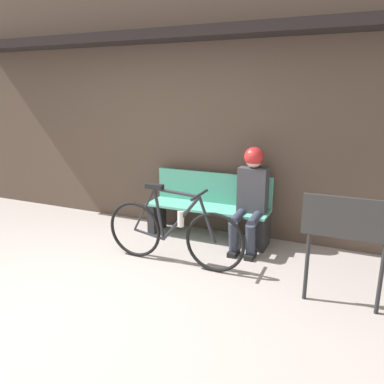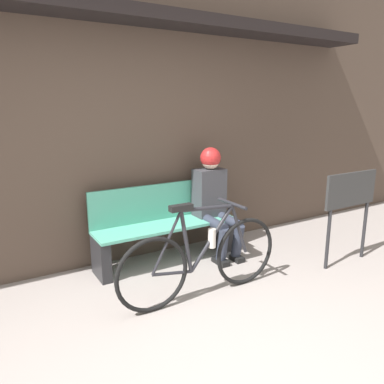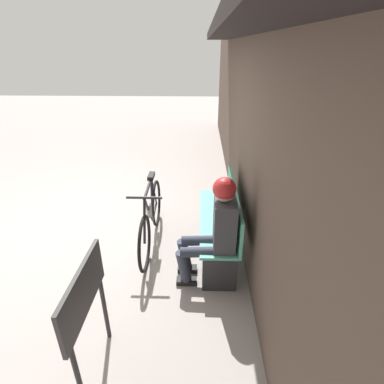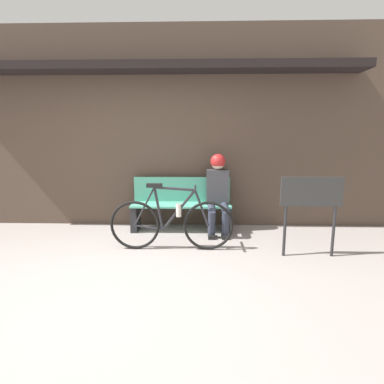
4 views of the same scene
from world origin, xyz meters
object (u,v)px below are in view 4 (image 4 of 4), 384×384
bicycle (171,222)px  person_seated (218,188)px  park_bench_near (181,206)px  signboard (311,199)px

bicycle → person_seated: bearing=50.6°
park_bench_near → bicycle: bicycle is taller
bicycle → park_bench_near: bearing=85.2°
park_bench_near → signboard: 1.99m
bicycle → person_seated: 1.06m
park_bench_near → bicycle: 0.89m
person_seated → bicycle: bearing=-129.4°
signboard → park_bench_near: bearing=147.2°
bicycle → person_seated: person_seated is taller
bicycle → person_seated: (0.64, 0.78, 0.33)m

